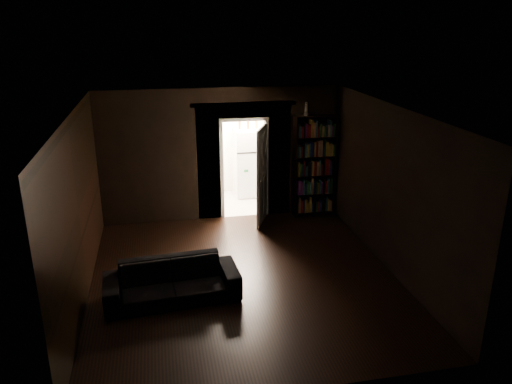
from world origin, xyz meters
TOP-DOWN VIEW (x-y plane):
  - ground at (0.00, 0.00)m, footprint 5.50×5.50m
  - room_walls at (-0.01, 1.07)m, footprint 5.02×5.61m
  - kitchen_alcove at (0.50, 3.87)m, footprint 2.20×1.80m
  - sofa at (-1.20, -0.40)m, footprint 2.10×1.03m
  - bookshelf at (2.00, 2.59)m, footprint 0.92×0.40m
  - refrigerator at (0.88, 4.11)m, footprint 0.89×0.85m
  - door at (0.80, 2.34)m, footprint 0.39×0.80m
  - figurine at (1.79, 2.63)m, footprint 0.11×0.11m
  - bottles at (0.82, 4.05)m, footprint 0.67×0.09m

SIDE VIEW (x-z plane):
  - ground at x=0.00m, z-range 0.00..0.00m
  - sofa at x=-1.20m, z-range 0.00..0.79m
  - refrigerator at x=0.88m, z-range 0.00..1.65m
  - door at x=0.80m, z-range 0.00..2.05m
  - bookshelf at x=2.00m, z-range 0.00..2.20m
  - kitchen_alcove at x=0.50m, z-range -0.09..2.51m
  - room_walls at x=-0.01m, z-range 0.26..3.10m
  - bottles at x=0.82m, z-range 1.65..1.92m
  - figurine at x=1.79m, z-range 2.20..2.48m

